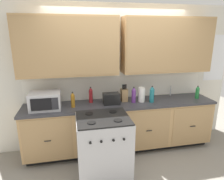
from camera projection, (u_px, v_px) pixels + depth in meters
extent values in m
plane|color=gray|center=(125.00, 157.00, 3.48)|extent=(8.34, 8.34, 0.00)
cube|color=silver|center=(117.00, 77.00, 3.72)|extent=(4.54, 0.05, 2.59)
cube|color=white|center=(117.00, 87.00, 3.74)|extent=(3.34, 0.01, 0.40)
cube|color=tan|center=(68.00, 46.00, 3.20)|extent=(1.62, 0.34, 0.95)
cube|color=#A58052|center=(68.00, 47.00, 3.04)|extent=(1.59, 0.01, 0.89)
cube|color=tan|center=(167.00, 45.00, 3.54)|extent=(1.62, 0.34, 0.95)
cube|color=#A58052|center=(172.00, 46.00, 3.38)|extent=(1.59, 0.01, 0.89)
cube|color=white|center=(215.00, 58.00, 4.00)|extent=(0.44, 0.01, 0.90)
cube|color=black|center=(120.00, 145.00, 3.78)|extent=(3.27, 0.48, 0.10)
cube|color=tan|center=(121.00, 125.00, 3.63)|extent=(3.34, 0.60, 0.77)
cube|color=#A88354|center=(48.00, 140.00, 3.10)|extent=(0.77, 0.01, 0.71)
cube|color=black|center=(48.00, 141.00, 3.09)|extent=(0.10, 0.01, 0.01)
cube|color=#A88354|center=(101.00, 135.00, 3.26)|extent=(0.77, 0.01, 0.71)
cube|color=black|center=(101.00, 136.00, 3.25)|extent=(0.10, 0.01, 0.01)
cube|color=#A88354|center=(149.00, 130.00, 3.43)|extent=(0.77, 0.01, 0.71)
cube|color=black|center=(149.00, 131.00, 3.42)|extent=(0.10, 0.01, 0.01)
cube|color=#A88354|center=(192.00, 126.00, 3.59)|extent=(0.77, 0.01, 0.71)
cube|color=black|center=(193.00, 126.00, 3.58)|extent=(0.10, 0.01, 0.01)
cube|color=#333338|center=(121.00, 104.00, 3.52)|extent=(3.37, 0.63, 0.04)
cube|color=#A8AAAF|center=(175.00, 99.00, 3.75)|extent=(0.56, 0.38, 0.02)
cube|color=#B7B7BC|center=(103.00, 147.00, 2.96)|extent=(0.76, 0.66, 0.92)
cube|color=black|center=(103.00, 118.00, 2.83)|extent=(0.74, 0.65, 0.02)
cylinder|color=black|center=(91.00, 123.00, 2.64)|extent=(0.12, 0.12, 0.01)
cylinder|color=black|center=(118.00, 120.00, 2.71)|extent=(0.12, 0.12, 0.01)
cylinder|color=black|center=(89.00, 114.00, 2.94)|extent=(0.12, 0.12, 0.01)
cylinder|color=black|center=(113.00, 112.00, 3.01)|extent=(0.12, 0.12, 0.01)
cylinder|color=black|center=(90.00, 143.00, 2.51)|extent=(0.03, 0.02, 0.03)
cylinder|color=black|center=(101.00, 142.00, 2.54)|extent=(0.03, 0.02, 0.03)
cylinder|color=black|center=(113.00, 140.00, 2.57)|extent=(0.03, 0.02, 0.03)
cylinder|color=black|center=(124.00, 139.00, 2.60)|extent=(0.03, 0.02, 0.03)
cube|color=#B7B7BC|center=(45.00, 101.00, 3.19)|extent=(0.48, 0.36, 0.28)
cube|color=black|center=(41.00, 105.00, 3.01)|extent=(0.31, 0.01, 0.19)
cube|color=#28282D|center=(55.00, 104.00, 3.05)|extent=(0.10, 0.01, 0.19)
cube|color=black|center=(111.00, 99.00, 3.43)|extent=(0.28, 0.18, 0.19)
cube|color=black|center=(108.00, 94.00, 3.39)|extent=(0.02, 0.13, 0.01)
cube|color=black|center=(114.00, 93.00, 3.41)|extent=(0.02, 0.13, 0.01)
cube|color=#9C794E|center=(124.00, 95.00, 3.57)|extent=(0.11, 0.14, 0.22)
cylinder|color=black|center=(123.00, 87.00, 3.52)|extent=(0.02, 0.02, 0.09)
cylinder|color=black|center=(124.00, 87.00, 3.52)|extent=(0.02, 0.02, 0.09)
cylinder|color=black|center=(125.00, 87.00, 3.53)|extent=(0.02, 0.02, 0.09)
cylinder|color=black|center=(126.00, 87.00, 3.53)|extent=(0.02, 0.02, 0.09)
cylinder|color=#B2B5BA|center=(171.00, 91.00, 3.89)|extent=(0.02, 0.02, 0.20)
cylinder|color=white|center=(142.00, 95.00, 3.54)|extent=(0.12, 0.12, 0.26)
cylinder|color=#237A38|center=(197.00, 93.00, 3.73)|extent=(0.07, 0.07, 0.19)
cone|color=#237A38|center=(198.00, 87.00, 3.70)|extent=(0.06, 0.06, 0.05)
cylinder|color=black|center=(198.00, 86.00, 3.69)|extent=(0.02, 0.02, 0.02)
cylinder|color=#9E6619|center=(73.00, 101.00, 3.27)|extent=(0.07, 0.07, 0.21)
cone|color=#9E6619|center=(72.00, 94.00, 3.24)|extent=(0.06, 0.06, 0.05)
cylinder|color=black|center=(72.00, 92.00, 3.23)|extent=(0.02, 0.02, 0.02)
cylinder|color=#1E707A|center=(152.00, 96.00, 3.51)|extent=(0.08, 0.08, 0.24)
cone|color=#1E707A|center=(152.00, 88.00, 3.47)|extent=(0.07, 0.07, 0.06)
cylinder|color=black|center=(152.00, 86.00, 3.47)|extent=(0.03, 0.03, 0.02)
cylinder|color=#663384|center=(134.00, 96.00, 3.50)|extent=(0.08, 0.08, 0.22)
cone|color=#663384|center=(134.00, 89.00, 3.47)|extent=(0.07, 0.07, 0.06)
cylinder|color=black|center=(134.00, 87.00, 3.46)|extent=(0.03, 0.03, 0.02)
cylinder|color=maroon|center=(91.00, 96.00, 3.50)|extent=(0.07, 0.07, 0.22)
cone|color=maroon|center=(91.00, 89.00, 3.46)|extent=(0.06, 0.06, 0.06)
cylinder|color=black|center=(91.00, 87.00, 3.46)|extent=(0.02, 0.02, 0.02)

